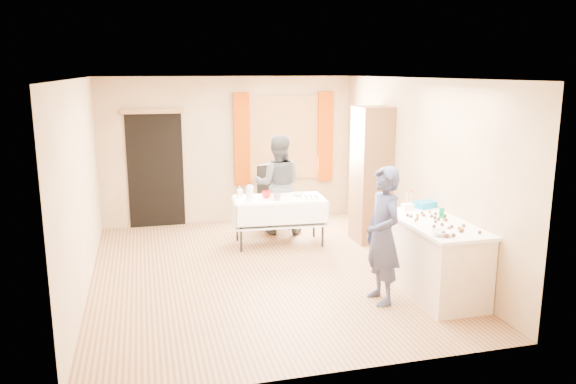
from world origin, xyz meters
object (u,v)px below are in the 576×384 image
object	(u,v)px
party_table	(279,217)
girl	(383,236)
counter	(434,258)
cabinet	(371,175)
chair	(274,210)
woman	(278,185)

from	to	relation	value
party_table	girl	distance (m)	2.62
party_table	girl	xyz separation A→B (m)	(0.63, -2.51, 0.37)
counter	party_table	xyz separation A→B (m)	(-1.36, 2.43, -0.01)
cabinet	chair	xyz separation A→B (m)	(-1.34, 1.08, -0.75)
counter	girl	size ratio (longest dim) A/B	0.97
woman	chair	bearing A→B (deg)	-70.84
cabinet	party_table	world-z (taller)	cabinet
counter	chair	size ratio (longest dim) A/B	1.44
cabinet	party_table	distance (m)	1.60
counter	chair	distance (m)	3.56
chair	woman	bearing A→B (deg)	-98.97
cabinet	woman	size ratio (longest dim) A/B	1.29
party_table	girl	bearing A→B (deg)	-72.21
cabinet	girl	distance (m)	2.50
cabinet	chair	distance (m)	1.87
counter	chair	xyz separation A→B (m)	(-1.24, 3.33, -0.12)
woman	girl	bearing A→B (deg)	115.75
woman	counter	bearing A→B (deg)	128.68
girl	woman	bearing A→B (deg)	-174.86
cabinet	girl	xyz separation A→B (m)	(-0.83, -2.35, -0.26)
counter	girl	bearing A→B (deg)	-173.09
party_table	woman	world-z (taller)	woman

